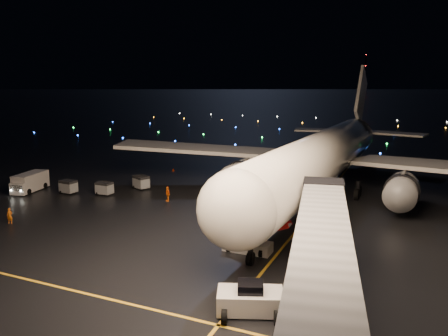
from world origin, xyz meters
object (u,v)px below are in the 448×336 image
(belt_loader, at_px, (248,235))
(baggage_cart_1, at_px, (104,188))
(crew_a, at_px, (10,216))
(baggage_cart_0, at_px, (141,182))
(baggage_cart_2, at_px, (68,187))
(pushback_tug, at_px, (250,297))
(airliner, at_px, (329,127))
(service_truck, at_px, (31,182))
(crew_c, at_px, (168,194))

(belt_loader, height_order, baggage_cart_1, belt_loader)
(crew_a, relative_size, baggage_cart_0, 0.76)
(crew_a, bearing_deg, baggage_cart_2, 80.76)
(baggage_cart_2, bearing_deg, crew_a, -68.81)
(pushback_tug, xyz_separation_m, baggage_cart_2, (-32.47, 18.89, -0.12))
(pushback_tug, xyz_separation_m, baggage_cart_0, (-25.10, 24.84, -0.09))
(baggage_cart_1, height_order, baggage_cart_2, baggage_cart_2)
(pushback_tug, relative_size, belt_loader, 0.69)
(belt_loader, relative_size, baggage_cart_2, 2.95)
(baggage_cart_1, bearing_deg, pushback_tug, -34.87)
(airliner, bearing_deg, baggage_cart_1, -150.99)
(baggage_cart_1, bearing_deg, service_truck, -166.88)
(crew_c, distance_m, baggage_cart_1, 9.15)
(airliner, distance_m, service_truck, 40.48)
(service_truck, relative_size, baggage_cart_0, 3.16)
(crew_c, bearing_deg, baggage_cart_0, -173.77)
(pushback_tug, xyz_separation_m, belt_loader, (-3.71, 9.43, 0.48))
(airliner, relative_size, pushback_tug, 14.61)
(baggage_cart_1, bearing_deg, baggage_cart_2, -163.86)
(belt_loader, bearing_deg, baggage_cart_2, 162.09)
(service_truck, relative_size, crew_c, 3.63)
(crew_a, bearing_deg, crew_c, 28.07)
(baggage_cart_0, bearing_deg, baggage_cart_2, -117.40)
(pushback_tug, bearing_deg, crew_a, 145.92)
(crew_a, bearing_deg, service_truck, 104.06)
(airliner, xyz_separation_m, baggage_cart_1, (-26.19, -13.15, -7.81))
(baggage_cart_2, bearing_deg, baggage_cart_0, 44.35)
(crew_c, xyz_separation_m, baggage_cart_1, (-9.13, -0.62, -0.08))
(crew_c, bearing_deg, crew_a, -89.18)
(pushback_tug, bearing_deg, airliner, 71.49)
(service_truck, bearing_deg, airliner, 10.62)
(belt_loader, height_order, baggage_cart_0, belt_loader)
(baggage_cart_0, bearing_deg, pushback_tug, -21.02)
(service_truck, distance_m, crew_c, 19.85)
(pushback_tug, xyz_separation_m, crew_c, (-18.50, 20.80, -0.07))
(belt_loader, distance_m, baggage_cart_0, 26.37)
(belt_loader, relative_size, baggage_cart_1, 3.05)
(crew_a, distance_m, baggage_cart_0, 18.51)
(airliner, bearing_deg, service_truck, -154.95)
(pushback_tug, relative_size, baggage_cart_0, 1.96)
(service_truck, distance_m, baggage_cart_0, 14.75)
(belt_loader, bearing_deg, service_truck, 166.37)
(airliner, distance_m, belt_loader, 25.06)
(pushback_tug, height_order, belt_loader, belt_loader)
(airliner, height_order, baggage_cart_0, airliner)
(crew_c, bearing_deg, belt_loader, 0.19)
(airliner, height_order, belt_loader, airliner)
(crew_a, relative_size, baggage_cart_2, 0.79)
(crew_a, distance_m, baggage_cart_2, 12.60)
(pushback_tug, relative_size, baggage_cart_2, 2.03)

